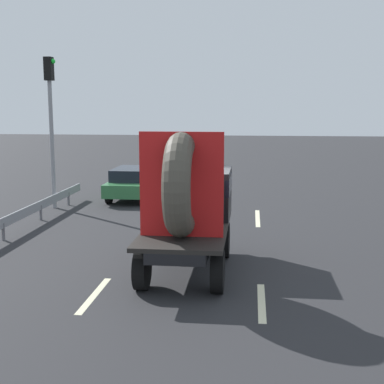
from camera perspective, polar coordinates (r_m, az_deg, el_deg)
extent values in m
plane|color=#28282B|center=(14.31, -0.78, -7.35)|extent=(120.00, 120.00, 0.00)
cylinder|color=black|center=(14.69, -3.18, -5.00)|extent=(0.28, 0.95, 0.95)
cylinder|color=black|center=(14.50, 3.49, -5.18)|extent=(0.28, 0.95, 0.95)
cylinder|color=black|center=(12.04, -5.42, -8.26)|extent=(0.28, 0.95, 0.95)
cylinder|color=black|center=(11.82, 2.77, -8.57)|extent=(0.28, 0.95, 0.95)
cube|color=black|center=(13.20, -0.49, -4.57)|extent=(1.30, 4.55, 0.25)
cube|color=black|center=(14.31, 0.14, -0.21)|extent=(2.00, 1.94, 1.35)
cube|color=black|center=(14.21, 0.12, 0.94)|extent=(2.02, 1.85, 0.44)
cube|color=black|center=(12.22, -1.04, -4.86)|extent=(2.00, 2.61, 0.10)
cube|color=black|center=(13.31, -0.35, -1.04)|extent=(1.80, 0.08, 1.10)
torus|color=#474238|center=(11.83, -1.15, 0.78)|extent=(0.62, 2.37, 2.37)
cube|color=red|center=(11.83, -1.15, 0.78)|extent=(1.90, 0.03, 2.37)
cylinder|color=black|center=(25.21, -7.33, 0.61)|extent=(0.22, 0.64, 0.64)
cylinder|color=black|center=(24.89, -3.82, 0.55)|extent=(0.22, 0.64, 0.64)
cylinder|color=black|center=(22.63, -8.94, -0.42)|extent=(0.22, 0.64, 0.64)
cylinder|color=black|center=(22.27, -5.05, -0.50)|extent=(0.22, 0.64, 0.64)
cube|color=#33723F|center=(23.69, -6.27, 0.75)|extent=(1.81, 4.22, 0.55)
cube|color=black|center=(23.52, -6.35, 1.98)|extent=(1.63, 2.36, 0.50)
cylinder|color=gray|center=(21.84, -14.86, 4.88)|extent=(0.16, 0.16, 5.07)
cube|color=black|center=(21.83, -15.19, 12.71)|extent=(0.30, 0.36, 0.90)
sphere|color=#19D833|center=(21.79, -14.79, 13.47)|extent=(0.20, 0.20, 0.20)
cube|color=gray|center=(18.51, -17.76, -2.20)|extent=(0.06, 11.73, 0.32)
cylinder|color=slate|center=(17.28, -19.69, -4.05)|extent=(0.10, 0.10, 0.55)
cylinder|color=slate|center=(19.88, -16.00, -2.15)|extent=(0.10, 0.10, 0.55)
cylinder|color=slate|center=(22.57, -13.19, -0.70)|extent=(0.10, 0.10, 0.55)
cube|color=beige|center=(11.97, -10.49, -10.87)|extent=(0.16, 2.25, 0.01)
cube|color=beige|center=(19.14, -3.85, -3.08)|extent=(0.16, 2.63, 0.01)
cube|color=beige|center=(11.48, 7.51, -11.69)|extent=(0.16, 2.25, 0.01)
cube|color=beige|center=(19.65, 7.09, -2.81)|extent=(0.16, 2.96, 0.01)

